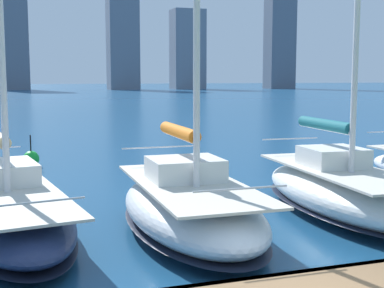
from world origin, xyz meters
name	(u,v)px	position (x,y,z in m)	size (l,w,h in m)	color
sailboat_teal	(339,188)	(-4.66, -6.33, 0.77)	(3.12, 7.43, 12.90)	white
sailboat_orange	(190,206)	(-0.01, -5.84, 0.73)	(3.06, 6.97, 9.65)	silver
sailboat_tan	(5,205)	(4.34, -7.73, 0.65)	(4.15, 9.45, 10.58)	navy
channel_buoy	(31,159)	(3.35, -17.65, 0.36)	(0.70, 0.70, 1.40)	green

